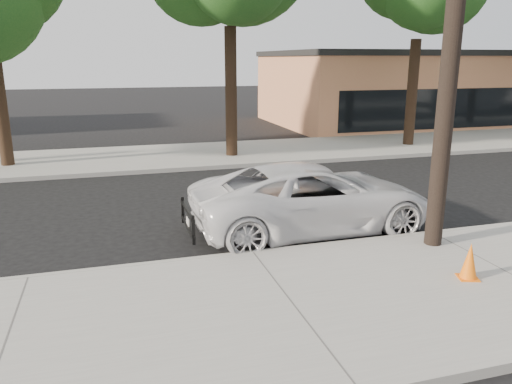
{
  "coord_description": "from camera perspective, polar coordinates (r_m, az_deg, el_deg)",
  "views": [
    {
      "loc": [
        -2.48,
        -10.75,
        3.74
      ],
      "look_at": [
        0.42,
        -0.9,
        1.0
      ],
      "focal_mm": 35.0,
      "sensor_mm": 36.0,
      "label": 1
    }
  ],
  "objects": [
    {
      "name": "far_sidewalk",
      "position": [
        19.75,
        -8.92,
        4.08
      ],
      "size": [
        90.0,
        5.0,
        0.15
      ],
      "primitive_type": "cube",
      "color": "gray",
      "rests_on": "ground"
    },
    {
      "name": "police_cruiser",
      "position": [
        11.2,
        6.55,
        -0.61
      ],
      "size": [
        5.5,
        2.63,
        1.51
      ],
      "primitive_type": "imported",
      "rotation": [
        0.0,
        0.0,
        1.59
      ],
      "color": "silver",
      "rests_on": "ground"
    },
    {
      "name": "utility_pole",
      "position": [
        10.13,
        21.87,
        19.36
      ],
      "size": [
        1.4,
        0.34,
        9.0
      ],
      "color": "black",
      "rests_on": "near_sidewalk"
    },
    {
      "name": "building_main",
      "position": [
        32.56,
        18.58,
        11.13
      ],
      "size": [
        18.0,
        10.0,
        4.0
      ],
      "primitive_type": "cube",
      "color": "#CC7B55",
      "rests_on": "ground"
    },
    {
      "name": "near_sidewalk",
      "position": [
        7.82,
        4.19,
        -13.06
      ],
      "size": [
        90.0,
        4.4,
        0.15
      ],
      "primitive_type": "cube",
      "color": "gray",
      "rests_on": "ground"
    },
    {
      "name": "curb_near",
      "position": [
        9.71,
        -0.38,
        -7.23
      ],
      "size": [
        90.0,
        0.12,
        0.16
      ],
      "primitive_type": "cube",
      "color": "#9E9B93",
      "rests_on": "ground"
    },
    {
      "name": "traffic_cone",
      "position": [
        9.19,
        23.22,
        -7.3
      ],
      "size": [
        0.41,
        0.41,
        0.63
      ],
      "rotation": [
        0.0,
        0.0,
        -0.34
      ],
      "color": "orange",
      "rests_on": "near_sidewalk"
    },
    {
      "name": "ground",
      "position": [
        11.65,
        -3.24,
        -3.81
      ],
      "size": [
        120.0,
        120.0,
        0.0
      ],
      "primitive_type": "plane",
      "color": "black",
      "rests_on": "ground"
    }
  ]
}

